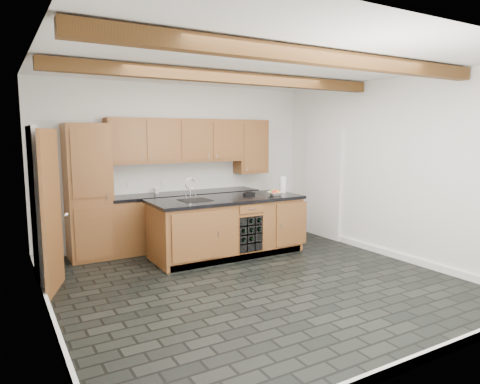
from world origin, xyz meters
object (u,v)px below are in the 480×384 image
object	(u,v)px
kitchen_scale	(249,193)
fruit_bowl	(275,194)
paper_towel	(283,185)
island	(228,226)

from	to	relation	value
kitchen_scale	fruit_bowl	size ratio (longest dim) A/B	0.77
fruit_bowl	paper_towel	distance (m)	0.39
kitchen_scale	fruit_bowl	xyz separation A→B (m)	(0.34, -0.28, 0.00)
kitchen_scale	paper_towel	size ratio (longest dim) A/B	0.65
paper_towel	fruit_bowl	bearing A→B (deg)	-145.58
fruit_bowl	paper_towel	bearing A→B (deg)	34.42
kitchen_scale	paper_towel	distance (m)	0.66
island	fruit_bowl	size ratio (longest dim) A/B	10.32
kitchen_scale	paper_towel	bearing A→B (deg)	-8.42
island	paper_towel	bearing A→B (deg)	1.99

